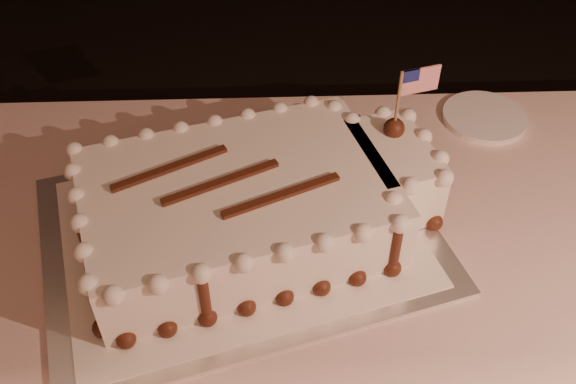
{
  "coord_description": "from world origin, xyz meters",
  "views": [
    {
      "loc": [
        -0.15,
        -0.11,
        1.53
      ],
      "look_at": [
        -0.12,
        0.61,
        0.85
      ],
      "focal_mm": 40.0,
      "sensor_mm": 36.0,
      "label": 1
    }
  ],
  "objects_px": {
    "sheet_cake": "(258,202)",
    "side_plate": "(484,117)",
    "banquet_table": "(346,360)",
    "cake_board": "(240,233)"
  },
  "relations": [
    {
      "from": "sheet_cake",
      "to": "side_plate",
      "type": "relative_size",
      "value": 3.71
    },
    {
      "from": "banquet_table",
      "to": "cake_board",
      "type": "xyz_separation_m",
      "value": [
        -0.2,
        0.01,
        0.38
      ]
    },
    {
      "from": "cake_board",
      "to": "sheet_cake",
      "type": "relative_size",
      "value": 1.02
    },
    {
      "from": "banquet_table",
      "to": "cake_board",
      "type": "distance_m",
      "value": 0.43
    },
    {
      "from": "sheet_cake",
      "to": "side_plate",
      "type": "distance_m",
      "value": 0.54
    },
    {
      "from": "banquet_table",
      "to": "cake_board",
      "type": "relative_size",
      "value": 3.83
    },
    {
      "from": "banquet_table",
      "to": "side_plate",
      "type": "relative_size",
      "value": 14.43
    },
    {
      "from": "sheet_cake",
      "to": "cake_board",
      "type": "bearing_deg",
      "value": -163.63
    },
    {
      "from": "banquet_table",
      "to": "sheet_cake",
      "type": "relative_size",
      "value": 3.89
    },
    {
      "from": "cake_board",
      "to": "banquet_table",
      "type": "bearing_deg",
      "value": -19.51
    }
  ]
}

